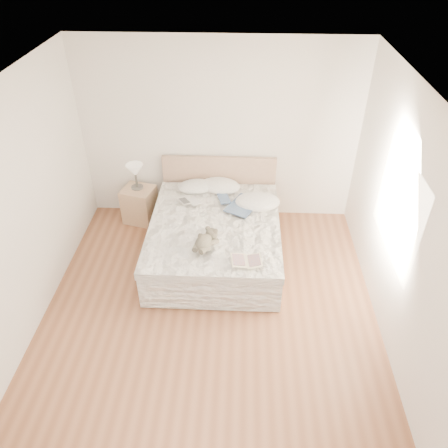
{
  "coord_description": "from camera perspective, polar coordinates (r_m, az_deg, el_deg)",
  "views": [
    {
      "loc": [
        0.34,
        -3.54,
        4.01
      ],
      "look_at": [
        0.13,
        1.05,
        0.62
      ],
      "focal_mm": 35.0,
      "sensor_mm": 36.0,
      "label": 1
    }
  ],
  "objects": [
    {
      "name": "floor",
      "position": [
        5.36,
        -1.93,
        -12.03
      ],
      "size": [
        4.0,
        4.5,
        0.0
      ],
      "primitive_type": "cube",
      "color": "brown",
      "rests_on": "ground"
    },
    {
      "name": "ceiling",
      "position": [
        3.79,
        -2.78,
        16.18
      ],
      "size": [
        4.0,
        4.5,
        0.0
      ],
      "primitive_type": "cube",
      "color": "white",
      "rests_on": "ground"
    },
    {
      "name": "wall_back",
      "position": [
        6.38,
        -0.66,
        11.77
      ],
      "size": [
        4.0,
        0.02,
        2.7
      ],
      "primitive_type": "cube",
      "color": "silver",
      "rests_on": "ground"
    },
    {
      "name": "wall_left",
      "position": [
        5.01,
        -25.72,
        0.29
      ],
      "size": [
        0.02,
        4.5,
        2.7
      ],
      "primitive_type": "cube",
      "color": "silver",
      "rests_on": "ground"
    },
    {
      "name": "wall_right",
      "position": [
        4.73,
        22.65,
        -1.04
      ],
      "size": [
        0.02,
        4.5,
        2.7
      ],
      "primitive_type": "cube",
      "color": "silver",
      "rests_on": "ground"
    },
    {
      "name": "window",
      "position": [
        4.9,
        21.85,
        2.02
      ],
      "size": [
        0.02,
        1.3,
        1.1
      ],
      "primitive_type": "cube",
      "color": "white",
      "rests_on": "wall_right"
    },
    {
      "name": "bed",
      "position": [
        6.02,
        -1.15,
        -1.57
      ],
      "size": [
        1.72,
        2.14,
        1.0
      ],
      "color": "tan",
      "rests_on": "floor"
    },
    {
      "name": "nightstand",
      "position": [
        6.82,
        -10.96,
        2.5
      ],
      "size": [
        0.54,
        0.5,
        0.56
      ],
      "primitive_type": "cube",
      "rotation": [
        0.0,
        0.0,
        -0.26
      ],
      "color": "tan",
      "rests_on": "floor"
    },
    {
      "name": "table_lamp",
      "position": [
        6.56,
        -11.54,
        6.75
      ],
      "size": [
        0.28,
        0.28,
        0.39
      ],
      "color": "#4A4641",
      "rests_on": "nightstand"
    },
    {
      "name": "pillow_left",
      "position": [
        6.47,
        -3.67,
        4.91
      ],
      "size": [
        0.59,
        0.46,
        0.16
      ],
      "primitive_type": "ellipsoid",
      "rotation": [
        0.0,
        0.0,
        0.18
      ],
      "color": "white",
      "rests_on": "bed"
    },
    {
      "name": "pillow_middle",
      "position": [
        6.47,
        -0.51,
        5.03
      ],
      "size": [
        0.67,
        0.53,
        0.18
      ],
      "primitive_type": "ellipsoid",
      "rotation": [
        0.0,
        0.0,
        -0.21
      ],
      "color": "white",
      "rests_on": "bed"
    },
    {
      "name": "pillow_right",
      "position": [
        6.13,
        4.41,
        2.93
      ],
      "size": [
        0.64,
        0.46,
        0.19
      ],
      "primitive_type": "ellipsoid",
      "rotation": [
        0.0,
        0.0,
        0.04
      ],
      "color": "white",
      "rests_on": "bed"
    },
    {
      "name": "blouse",
      "position": [
        6.06,
        2.51,
        2.45
      ],
      "size": [
        0.76,
        0.77,
        0.02
      ],
      "primitive_type": null,
      "rotation": [
        0.0,
        0.0,
        -0.48
      ],
      "color": "#354B6D",
      "rests_on": "bed"
    },
    {
      "name": "photo_book",
      "position": [
        6.15,
        -4.56,
        2.91
      ],
      "size": [
        0.34,
        0.32,
        0.02
      ],
      "primitive_type": "cube",
      "rotation": [
        0.0,
        0.0,
        0.66
      ],
      "color": "silver",
      "rests_on": "bed"
    },
    {
      "name": "childrens_book",
      "position": [
        5.13,
        2.94,
        -4.85
      ],
      "size": [
        0.4,
        0.29,
        0.02
      ],
      "primitive_type": "cube",
      "rotation": [
        0.0,
        0.0,
        0.12
      ],
      "color": "#FCF2C7",
      "rests_on": "bed"
    },
    {
      "name": "teddy_bear",
      "position": [
        5.3,
        -2.66,
        -2.94
      ],
      "size": [
        0.37,
        0.43,
        0.19
      ],
      "primitive_type": null,
      "rotation": [
        0.0,
        0.0,
        -0.41
      ],
      "color": "#605949",
      "rests_on": "bed"
    }
  ]
}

